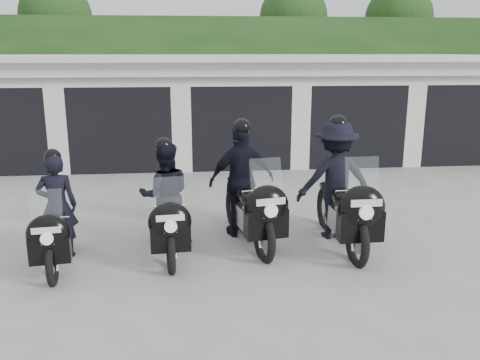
{
  "coord_description": "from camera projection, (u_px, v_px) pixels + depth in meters",
  "views": [
    {
      "loc": [
        -1.33,
        -7.56,
        3.05
      ],
      "look_at": [
        -0.55,
        0.3,
        1.05
      ],
      "focal_mm": 38.0,
      "sensor_mm": 36.0,
      "label": 1
    }
  ],
  "objects": [
    {
      "name": "ground",
      "position": [
        276.0,
        247.0,
        8.17
      ],
      "size": [
        80.0,
        80.0,
        0.0
      ],
      "primitive_type": "plane",
      "color": "#9F9F9A",
      "rests_on": "ground"
    },
    {
      "name": "garage_block",
      "position": [
        233.0,
        106.0,
        15.59
      ],
      "size": [
        16.4,
        6.8,
        2.96
      ],
      "color": "silver",
      "rests_on": "ground"
    },
    {
      "name": "background_vegetation",
      "position": [
        232.0,
        59.0,
        19.98
      ],
      "size": [
        20.0,
        3.9,
        5.8
      ],
      "color": "#1A3A15",
      "rests_on": "ground"
    },
    {
      "name": "police_bike_a",
      "position": [
        56.0,
        219.0,
        7.38
      ],
      "size": [
        0.74,
        1.98,
        1.73
      ],
      "rotation": [
        0.0,
        0.0,
        0.12
      ],
      "color": "black",
      "rests_on": "ground"
    },
    {
      "name": "police_bike_b",
      "position": [
        166.0,
        203.0,
        7.87
      ],
      "size": [
        0.88,
        2.09,
        1.82
      ],
      "rotation": [
        0.0,
        0.0,
        0.1
      ],
      "color": "black",
      "rests_on": "ground"
    },
    {
      "name": "police_bike_c",
      "position": [
        245.0,
        188.0,
        8.33
      ],
      "size": [
        1.23,
        2.34,
        2.06
      ],
      "rotation": [
        0.0,
        0.0,
        0.2
      ],
      "color": "black",
      "rests_on": "ground"
    },
    {
      "name": "police_bike_d",
      "position": [
        339.0,
        188.0,
        8.25
      ],
      "size": [
        1.29,
        2.44,
        2.13
      ],
      "rotation": [
        0.0,
        0.0,
        0.02
      ],
      "color": "black",
      "rests_on": "ground"
    }
  ]
}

